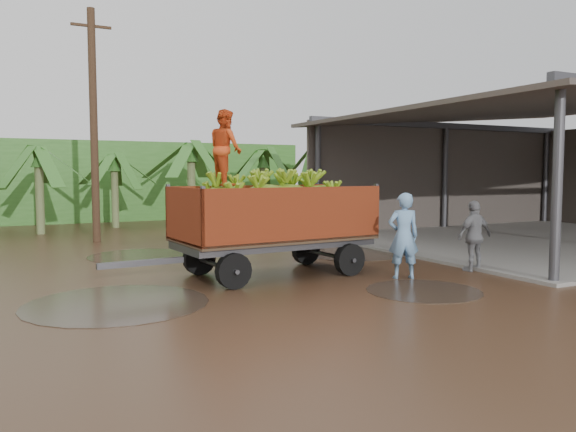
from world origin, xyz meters
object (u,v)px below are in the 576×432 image
Objects in this scene: man_grey at (474,236)px; utility_pole at (94,125)px; banana_trailer at (273,217)px; man_blue at (403,236)px.

utility_pole reaches higher than man_grey.
man_grey is at bearing -24.31° from banana_trailer.
banana_trailer is 3.66× the size of man_grey.
banana_trailer is 0.80× the size of utility_pole.
utility_pole is (-6.77, 9.26, 2.88)m from man_grey.
utility_pole is at bearing -41.33° from man_blue.
utility_pole is (-4.81, 9.25, 2.78)m from man_blue.
banana_trailer is 4.54m from man_grey.
man_blue is (2.26, -1.55, -0.37)m from banana_trailer.
utility_pole is at bearing 104.17° from banana_trailer.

